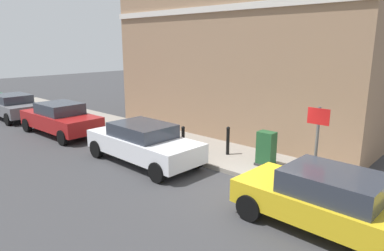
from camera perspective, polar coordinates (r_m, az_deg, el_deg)
ground at (r=10.07m, az=9.34°, el=-10.55°), size 80.00×80.00×0.00m
sidewalk at (r=15.13m, az=-5.92°, el=-1.93°), size 2.63×30.00×0.15m
corner_building at (r=17.32m, az=11.69°, el=13.10°), size 7.83×11.96×8.08m
car_yellow at (r=8.21m, az=22.34°, el=-11.61°), size 1.96×4.33×1.40m
car_white at (r=12.00m, az=-8.15°, el=-2.78°), size 1.95×4.53×1.41m
car_red at (r=16.72m, az=-21.09°, el=1.11°), size 1.91×4.49×1.47m
car_grey at (r=21.49m, az=-27.72°, el=2.93°), size 1.95×4.38×1.36m
utility_cabinet at (r=11.47m, az=12.24°, el=-4.03°), size 0.46×0.61×1.15m
bollard_near_cabinet at (r=12.39m, az=6.01°, el=-2.37°), size 0.14×0.14×1.04m
bollard_far_kerb at (r=12.41m, az=-1.48°, el=-2.27°), size 0.14×0.14×1.04m
street_sign at (r=9.77m, az=20.13°, el=-1.64°), size 0.08×0.60×2.30m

